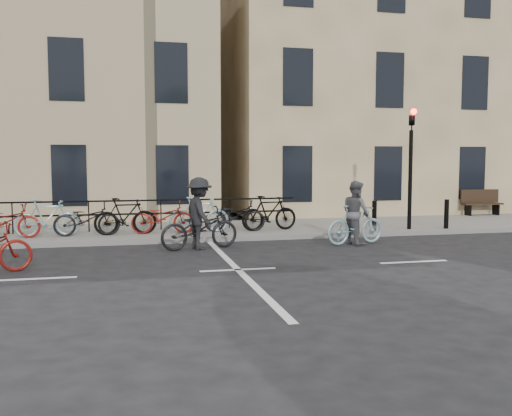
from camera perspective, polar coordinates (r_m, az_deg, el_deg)
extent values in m
plane|color=black|center=(11.89, -1.81, -6.21)|extent=(120.00, 120.00, 0.00)
cube|color=slate|center=(17.67, -18.59, -2.53)|extent=(46.00, 4.00, 0.15)
cube|color=tan|center=(27.18, 11.89, 13.01)|extent=(14.00, 10.00, 12.00)
cylinder|color=black|center=(17.93, 15.16, 2.71)|extent=(0.12, 0.12, 3.00)
imported|color=black|center=(17.96, 15.30, 8.94)|extent=(0.15, 0.18, 0.90)
sphere|color=#FF0C05|center=(17.86, 15.50, 9.28)|extent=(0.18, 0.18, 0.18)
cylinder|color=black|center=(17.38, 11.75, -0.76)|extent=(0.14, 0.14, 0.90)
cylinder|color=black|center=(18.51, 18.51, -0.56)|extent=(0.14, 0.14, 0.90)
cube|color=black|center=(22.99, 20.44, -0.21)|extent=(0.06, 0.38, 0.40)
cube|color=black|center=(23.68, 22.86, -0.15)|extent=(0.06, 0.38, 0.40)
cube|color=black|center=(23.31, 21.69, 0.39)|extent=(1.60, 0.40, 0.06)
cube|color=black|center=(23.44, 21.46, 1.13)|extent=(1.60, 0.06, 0.50)
cube|color=black|center=(17.43, -14.66, -0.72)|extent=(11.45, 0.04, 0.95)
imported|color=maroon|center=(16.82, -23.72, -1.18)|extent=(1.80, 0.63, 0.95)
imported|color=#8AAFB5|center=(16.65, -20.17, -0.95)|extent=(1.75, 0.49, 1.05)
imported|color=black|center=(16.56, -16.56, -1.06)|extent=(1.80, 0.63, 0.95)
imported|color=black|center=(16.52, -12.93, -0.81)|extent=(1.75, 0.49, 1.05)
imported|color=maroon|center=(16.56, -9.29, -0.92)|extent=(1.80, 0.63, 0.95)
imported|color=#8AAFB5|center=(16.66, -5.68, -0.66)|extent=(1.75, 0.49, 1.05)
imported|color=black|center=(16.83, -2.13, -0.76)|extent=(1.80, 0.63, 0.95)
imported|color=black|center=(17.05, 1.33, -0.51)|extent=(1.75, 0.49, 1.05)
imported|color=#8AAFB5|center=(15.54, 9.93, -1.65)|extent=(1.83, 0.87, 1.06)
imported|color=#4F4F53|center=(15.50, 9.95, -0.47)|extent=(0.81, 0.95, 1.71)
imported|color=black|center=(14.55, -5.67, -2.01)|extent=(2.17, 1.19, 1.08)
imported|color=black|center=(14.51, -5.69, -0.54)|extent=(0.95, 1.31, 1.83)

